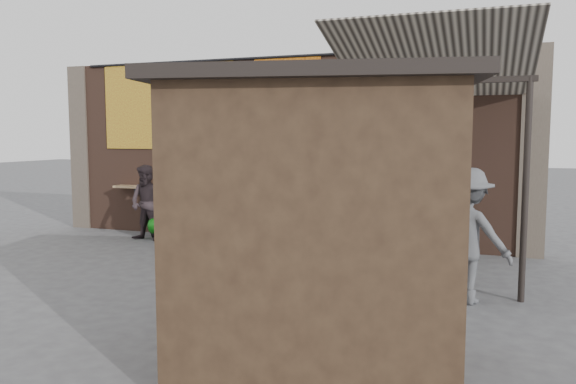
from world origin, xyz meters
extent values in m
plane|color=#474749|center=(0.00, 0.00, 0.00)|extent=(70.00, 70.00, 0.00)
cube|color=brown|center=(0.00, 2.70, 2.00)|extent=(10.00, 0.40, 4.00)
cube|color=#4C4238|center=(-5.20, 2.70, 2.00)|extent=(0.50, 0.50, 4.00)
cube|color=#4C4238|center=(5.20, 2.70, 2.00)|extent=(0.50, 0.50, 4.00)
cube|color=#9E7A51|center=(0.00, 2.33, 1.10)|extent=(8.00, 0.32, 0.05)
cube|color=white|center=(0.75, 2.30, 1.24)|extent=(0.66, 0.29, 0.23)
cube|color=maroon|center=(-3.60, 2.48, 3.00)|extent=(1.50, 0.02, 2.00)
cube|color=#B9730A|center=(-1.70, 2.48, 3.00)|extent=(1.50, 0.02, 2.00)
cube|color=orange|center=(0.30, 2.48, 3.00)|extent=(1.50, 0.02, 2.00)
cube|color=teal|center=(2.30, 2.48, 3.00)|extent=(1.50, 0.02, 2.00)
cylinder|color=black|center=(0.00, 2.47, 3.98)|extent=(9.50, 0.06, 0.06)
imported|color=#798BB1|center=(-2.48, 2.00, 0.85)|extent=(0.65, 0.46, 1.69)
imported|color=#292023|center=(-2.63, 1.55, 0.84)|extent=(0.85, 0.68, 1.67)
imported|color=#1B1734|center=(3.55, -0.44, 0.92)|extent=(1.10, 0.49, 1.84)
imported|color=#55575A|center=(4.16, -0.88, 0.94)|extent=(1.36, 1.01, 1.88)
imported|color=#9A9162|center=(2.26, 0.11, 0.92)|extent=(1.02, 1.07, 1.84)
cube|color=black|center=(2.85, -3.71, 1.38)|extent=(2.89, 2.39, 2.77)
cube|color=black|center=(2.85, -3.71, 2.83)|extent=(3.25, 2.73, 0.12)
cube|color=gold|center=(2.65, -2.75, 2.01)|extent=(1.18, 0.28, 0.50)
cube|color=#473321|center=(2.65, -2.75, 1.01)|extent=(2.10, 0.52, 0.06)
cube|color=beige|center=(3.50, 0.90, 3.55)|extent=(3.20, 3.28, 0.97)
cube|color=#33261C|center=(3.50, 2.49, 3.95)|extent=(3.30, 0.08, 0.12)
cube|color=black|center=(3.50, -0.60, 3.08)|extent=(3.00, 0.08, 0.08)
cylinder|color=black|center=(2.10, -0.60, 1.55)|extent=(0.09, 0.09, 3.10)
cylinder|color=black|center=(4.90, -0.60, 1.55)|extent=(0.09, 0.09, 3.10)
camera|label=1|loc=(4.42, -8.91, 2.32)|focal=35.00mm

